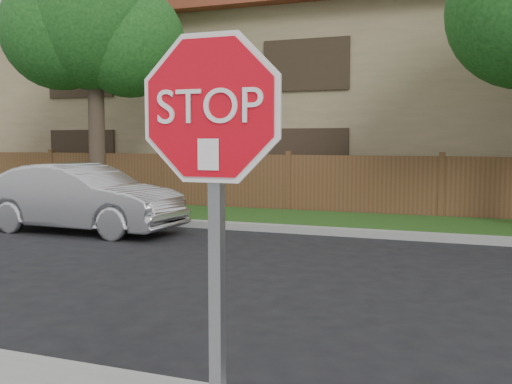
% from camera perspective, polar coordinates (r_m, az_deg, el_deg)
% --- Properties ---
extents(far_curb, '(70.00, 0.30, 0.15)m').
position_cam_1_polar(far_curb, '(12.45, 16.07, -4.12)').
color(far_curb, gray).
rests_on(far_curb, ground).
extents(grass_strip, '(70.00, 3.00, 0.12)m').
position_cam_1_polar(grass_strip, '(14.07, 16.69, -3.17)').
color(grass_strip, '#1E4714').
rests_on(grass_strip, ground).
extents(fence, '(70.00, 0.12, 1.60)m').
position_cam_1_polar(fence, '(15.58, 17.24, 0.33)').
color(fence, brown).
rests_on(fence, ground).
extents(apartment_building, '(35.20, 9.20, 7.20)m').
position_cam_1_polar(apartment_building, '(21.18, 18.55, 8.85)').
color(apartment_building, '#8B7C56').
rests_on(apartment_building, ground).
extents(tree_left, '(4.80, 3.90, 7.78)m').
position_cam_1_polar(tree_left, '(17.28, -15.37, 15.54)').
color(tree_left, '#382B21').
rests_on(tree_left, ground).
extents(stop_sign, '(1.01, 0.13, 2.55)m').
position_cam_1_polar(stop_sign, '(2.90, -4.17, 1.62)').
color(stop_sign, gray).
rests_on(stop_sign, sidewalk_near).
extents(sedan_left, '(4.55, 1.66, 1.49)m').
position_cam_1_polar(sedan_left, '(13.51, -16.26, -0.56)').
color(sedan_left, silver).
rests_on(sedan_left, ground).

